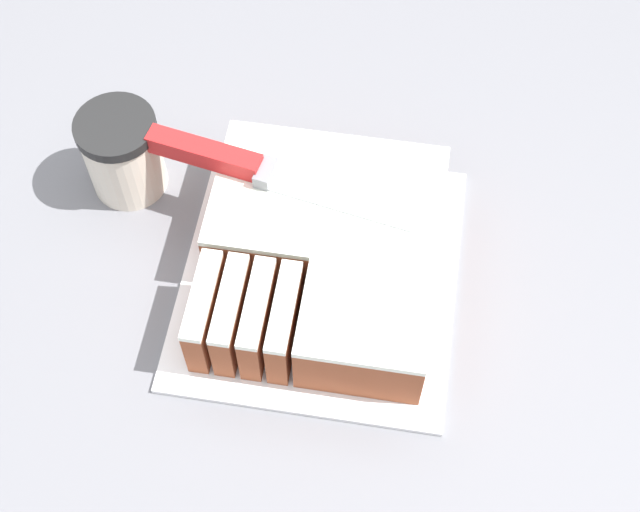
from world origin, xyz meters
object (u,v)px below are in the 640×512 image
Objects in this scene: cake_board at (320,276)px; knife at (234,163)px; cake at (324,253)px; coffee_cup at (123,153)px.

knife is (-0.10, 0.07, 0.09)m from cake_board.
cake_board is 1.20× the size of cake.
coffee_cup is at bearing 158.60° from cake_board.
cake_board is 0.25m from coffee_cup.
cake_board is at bearing -23.62° from knife.
coffee_cup is (-0.13, 0.02, -0.04)m from knife.
cake_board is 0.15m from knife.
knife reaches higher than coffee_cup.
knife is at bearing 148.50° from cake.
cake reaches higher than cake_board.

